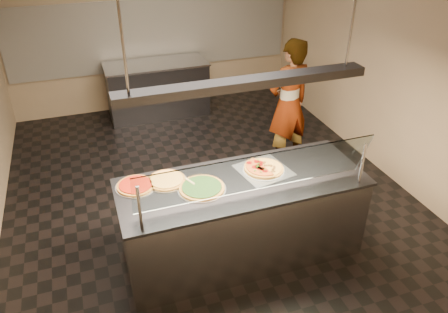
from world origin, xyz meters
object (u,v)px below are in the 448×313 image
object	(u,v)px
prep_table	(158,89)
sneeze_guard	(257,174)
pizza_spatula	(196,182)
half_pizza_sausage	(272,166)
serving_counter	(242,218)
heat_lamp_housing	(245,83)
pizza_cheese	(167,180)
half_pizza_pepperoni	(255,169)
pizza_tomato	(136,185)
perforated_tray	(263,169)
pizza_spinach	(202,187)
worker	(288,104)

from	to	relation	value
prep_table	sneeze_guard	bearing A→B (deg)	-88.65
pizza_spatula	half_pizza_sausage	bearing A→B (deg)	1.39
serving_counter	heat_lamp_housing	bearing A→B (deg)	-90.00
sneeze_guard	half_pizza_sausage	distance (m)	0.65
sneeze_guard	pizza_cheese	bearing A→B (deg)	140.37
half_pizza_pepperoni	prep_table	bearing A→B (deg)	94.29
pizza_cheese	prep_table	bearing A→B (deg)	80.25
half_pizza_pepperoni	pizza_cheese	size ratio (longest dim) A/B	1.07
serving_counter	pizza_tomato	size ratio (longest dim) A/B	6.31
half_pizza_pepperoni	pizza_tomato	size ratio (longest dim) A/B	1.10
perforated_tray	pizza_spinach	xyz separation A→B (m)	(-0.69, -0.12, 0.01)
half_pizza_pepperoni	worker	size ratio (longest dim) A/B	0.24
worker	half_pizza_sausage	bearing A→B (deg)	43.83
serving_counter	half_pizza_sausage	distance (m)	0.63
pizza_spatula	heat_lamp_housing	world-z (taller)	heat_lamp_housing
sneeze_guard	worker	bearing A→B (deg)	56.15
pizza_spatula	worker	distance (m)	2.27
pizza_tomato	perforated_tray	bearing A→B (deg)	-5.75
pizza_spinach	sneeze_guard	bearing A→B (deg)	-39.55
pizza_spinach	pizza_cheese	bearing A→B (deg)	140.25
pizza_spinach	worker	bearing A→B (deg)	42.55
pizza_cheese	pizza_spatula	bearing A→B (deg)	-29.60
serving_counter	sneeze_guard	bearing A→B (deg)	-90.00
worker	heat_lamp_housing	size ratio (longest dim) A/B	0.79
pizza_tomato	heat_lamp_housing	distance (m)	1.45
pizza_spinach	worker	world-z (taller)	worker
half_pizza_pepperoni	pizza_tomato	world-z (taller)	half_pizza_pepperoni
half_pizza_sausage	prep_table	size ratio (longest dim) A/B	0.25
serving_counter	heat_lamp_housing	world-z (taller)	heat_lamp_housing
serving_counter	pizza_spatula	size ratio (longest dim) A/B	9.99
perforated_tray	half_pizza_sausage	bearing A→B (deg)	-1.21
pizza_spinach	pizza_tomato	distance (m)	0.64
pizza_spatula	pizza_tomato	bearing A→B (deg)	164.91
serving_counter	perforated_tray	distance (m)	0.56
serving_counter	pizza_cheese	distance (m)	0.89
half_pizza_pepperoni	pizza_spatula	xyz separation A→B (m)	(-0.63, -0.02, -0.01)
half_pizza_pepperoni	worker	bearing A→B (deg)	52.69
pizza_spinach	prep_table	bearing A→B (deg)	85.14
pizza_spinach	heat_lamp_housing	bearing A→B (deg)	-0.58
pizza_cheese	prep_table	xyz separation A→B (m)	(0.61, 3.56, -0.48)
half_pizza_pepperoni	half_pizza_sausage	bearing A→B (deg)	-0.79
half_pizza_pepperoni	heat_lamp_housing	size ratio (longest dim) A/B	0.19
serving_counter	perforated_tray	xyz separation A→B (m)	(0.27, 0.12, 0.47)
pizza_tomato	prep_table	distance (m)	3.70
sneeze_guard	half_pizza_sausage	xyz separation A→B (m)	(0.37, 0.46, -0.27)
sneeze_guard	pizza_cheese	xyz separation A→B (m)	(-0.71, 0.59, -0.28)
pizza_tomato	half_pizza_sausage	bearing A→B (deg)	-5.44
serving_counter	pizza_cheese	world-z (taller)	pizza_cheese
half_pizza_sausage	half_pizza_pepperoni	bearing A→B (deg)	179.21
half_pizza_pepperoni	prep_table	world-z (taller)	half_pizza_pepperoni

